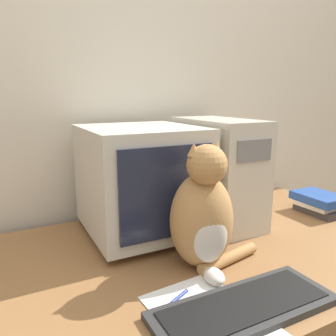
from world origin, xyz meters
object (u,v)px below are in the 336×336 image
crt_monitor (141,180)px  computer_tower (218,171)px  book_stack (319,203)px  pen (171,304)px  keyboard (245,307)px  cat (203,216)px

crt_monitor → computer_tower: bearing=-3.7°
book_stack → pen: size_ratio=1.58×
keyboard → pen: keyboard is taller
keyboard → pen: size_ratio=3.58×
pen → computer_tower: bearing=44.2°
computer_tower → keyboard: size_ratio=0.90×
crt_monitor → book_stack: crt_monitor is taller
crt_monitor → keyboard: (0.04, -0.52, -0.19)m
computer_tower → crt_monitor: bearing=176.3°
computer_tower → pen: (-0.41, -0.40, -0.20)m
computer_tower → keyboard: 0.59m
keyboard → cat: 0.26m
keyboard → book_stack: 0.79m
crt_monitor → book_stack: (0.74, -0.15, -0.15)m
keyboard → cat: cat is taller
computer_tower → cat: (-0.25, -0.28, -0.05)m
keyboard → computer_tower: bearing=61.5°
keyboard → book_stack: bearing=27.7°
crt_monitor → computer_tower: computer_tower is taller
computer_tower → pen: size_ratio=3.21×
crt_monitor → keyboard: 0.55m
keyboard → book_stack: size_ratio=2.26×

